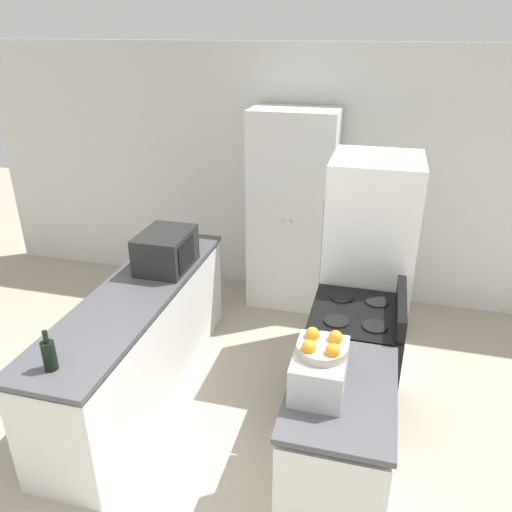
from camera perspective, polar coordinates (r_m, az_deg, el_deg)
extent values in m
cube|color=silver|center=(5.30, 4.22, 9.13)|extent=(7.00, 0.06, 2.60)
cube|color=silver|center=(4.16, -13.08, -9.73)|extent=(0.58, 2.35, 0.82)
cube|color=#4C4C51|center=(3.92, -13.72, -4.11)|extent=(0.60, 2.40, 0.04)
cube|color=silver|center=(3.23, 9.17, -21.25)|extent=(0.58, 0.92, 0.82)
cube|color=#4C4C51|center=(2.92, 9.80, -14.88)|extent=(0.60, 0.94, 0.04)
cube|color=silver|center=(5.08, 4.15, 5.07)|extent=(0.84, 0.52, 2.03)
sphere|color=#B2B2B7|center=(4.84, 3.07, 4.07)|extent=(0.03, 0.03, 0.03)
sphere|color=#B2B2B7|center=(4.82, 4.00, 3.98)|extent=(0.03, 0.03, 0.03)
cube|color=black|center=(3.85, 10.93, -11.97)|extent=(0.64, 0.71, 0.89)
cube|color=black|center=(3.94, 5.93, -12.69)|extent=(0.02, 0.62, 0.49)
cube|color=black|center=(3.57, 16.26, -5.64)|extent=(0.06, 0.67, 0.16)
cylinder|color=black|center=(3.46, 9.17, -7.35)|extent=(0.17, 0.17, 0.01)
cylinder|color=black|center=(3.75, 9.75, -4.66)|extent=(0.17, 0.17, 0.01)
cylinder|color=black|center=(3.46, 13.42, -7.82)|extent=(0.17, 0.17, 0.01)
cylinder|color=black|center=(3.75, 13.65, -5.08)|extent=(0.17, 0.17, 0.01)
cube|color=white|center=(4.27, 12.64, -0.97)|extent=(0.70, 0.74, 1.82)
cylinder|color=gray|center=(4.07, 7.47, -0.46)|extent=(0.02, 0.02, 1.00)
cube|color=black|center=(4.16, -10.27, 0.65)|extent=(0.39, 0.51, 0.31)
cube|color=black|center=(4.05, -7.94, 0.16)|extent=(0.01, 0.32, 0.22)
cylinder|color=black|center=(3.18, -22.54, -10.48)|extent=(0.08, 0.08, 0.18)
cylinder|color=black|center=(3.11, -22.93, -8.51)|extent=(0.03, 0.03, 0.08)
cube|color=#B2B2B7|center=(2.82, 7.26, -12.87)|extent=(0.28, 0.41, 0.23)
cube|color=black|center=(2.83, 4.29, -12.48)|extent=(0.01, 0.29, 0.14)
cylinder|color=#B2A893|center=(2.74, 7.54, -10.47)|extent=(0.27, 0.27, 0.05)
sphere|color=orange|center=(2.76, 9.08, -9.16)|extent=(0.08, 0.08, 0.08)
sphere|color=orange|center=(2.77, 6.47, -8.84)|extent=(0.08, 0.08, 0.08)
sphere|color=orange|center=(2.67, 6.06, -10.30)|extent=(0.08, 0.08, 0.08)
sphere|color=orange|center=(2.66, 8.77, -10.63)|extent=(0.08, 0.08, 0.08)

